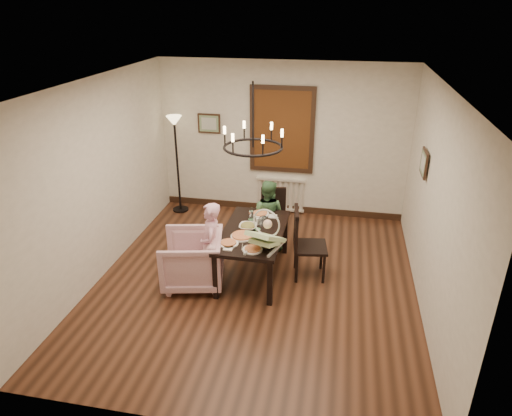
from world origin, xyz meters
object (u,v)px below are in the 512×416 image
(seated_man, at_px, (267,221))
(baby_bouncer, at_px, (266,235))
(chair_far, at_px, (274,218))
(chair_right, at_px, (310,243))
(dining_table, at_px, (253,236))
(floor_lamp, at_px, (177,166))
(armchair, at_px, (192,260))
(drinking_glass, at_px, (261,222))
(elderly_woman, at_px, (211,252))

(seated_man, relative_size, baby_bouncer, 1.71)
(chair_far, bearing_deg, chair_right, -62.76)
(dining_table, xyz_separation_m, seated_man, (0.06, 0.82, -0.15))
(seated_man, bearing_deg, chair_far, -106.88)
(floor_lamp, bearing_deg, armchair, -66.32)
(baby_bouncer, bearing_deg, drinking_glass, 123.39)
(armchair, relative_size, baby_bouncer, 1.49)
(chair_right, bearing_deg, armchair, 99.40)
(dining_table, xyz_separation_m, drinking_glass, (0.09, 0.18, 0.15))
(chair_far, relative_size, seated_man, 0.96)
(elderly_woman, bearing_deg, chair_far, 139.68)
(elderly_woman, relative_size, baby_bouncer, 1.83)
(dining_table, xyz_separation_m, armchair, (-0.80, -0.41, -0.25))
(chair_right, height_order, elderly_woman, chair_right)
(chair_right, relative_size, elderly_woman, 1.03)
(floor_lamp, bearing_deg, elderly_woman, -60.60)
(dining_table, bearing_deg, baby_bouncer, -59.90)
(elderly_woman, height_order, baby_bouncer, baby_bouncer)
(dining_table, distance_m, drinking_glass, 0.25)
(chair_right, xyz_separation_m, armchair, (-1.61, -0.52, -0.15))
(chair_far, bearing_deg, elderly_woman, -126.17)
(armchair, relative_size, seated_man, 0.88)
(chair_right, height_order, drinking_glass, chair_right)
(chair_far, xyz_separation_m, floor_lamp, (-1.97, 0.95, 0.43))
(dining_table, xyz_separation_m, chair_right, (0.81, 0.11, -0.09))
(chair_far, distance_m, armchair, 1.68)
(dining_table, xyz_separation_m, elderly_woman, (-0.52, -0.39, -0.11))
(chair_right, relative_size, floor_lamp, 0.60)
(chair_far, distance_m, elderly_woman, 1.52)
(chair_far, height_order, chair_right, chair_right)
(dining_table, distance_m, chair_far, 1.00)
(dining_table, height_order, drinking_glass, drinking_glass)
(seated_man, height_order, drinking_glass, seated_man)
(baby_bouncer, bearing_deg, floor_lamp, 149.29)
(dining_table, bearing_deg, chair_right, 8.12)
(dining_table, relative_size, baby_bouncer, 2.70)
(chair_right, xyz_separation_m, floor_lamp, (-2.64, 1.82, 0.36))
(elderly_woman, bearing_deg, armchair, -99.91)
(armchair, bearing_deg, drinking_glass, 111.69)
(chair_far, xyz_separation_m, baby_bouncer, (0.12, -1.43, 0.44))
(chair_right, height_order, armchair, chair_right)
(chair_far, relative_size, chair_right, 0.87)
(elderly_woman, height_order, drinking_glass, elderly_woman)
(armchair, relative_size, elderly_woman, 0.81)
(elderly_woman, distance_m, floor_lamp, 2.69)
(elderly_woman, bearing_deg, seated_man, 139.71)
(chair_right, bearing_deg, dining_table, 89.19)
(seated_man, xyz_separation_m, baby_bouncer, (0.19, -1.27, 0.42))
(armchair, distance_m, drinking_glass, 1.13)
(chair_far, xyz_separation_m, elderly_woman, (-0.66, -1.37, 0.06))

